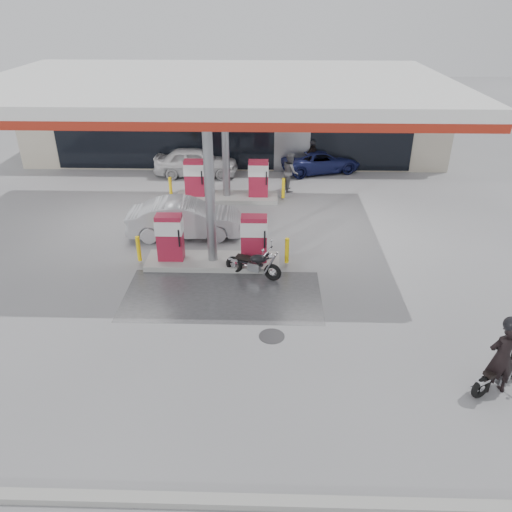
{
  "coord_description": "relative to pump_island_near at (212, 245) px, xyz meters",
  "views": [
    {
      "loc": [
        1.88,
        -12.84,
        8.2
      ],
      "look_at": [
        1.51,
        0.34,
        1.2
      ],
      "focal_mm": 35.0,
      "sensor_mm": 36.0,
      "label": 1
    }
  ],
  "objects": [
    {
      "name": "hatchback_silver",
      "position": [
        -1.25,
        2.2,
        -0.01
      ],
      "size": [
        4.34,
        1.78,
        1.4
      ],
      "primitive_type": "imported",
      "rotation": [
        0.0,
        0.0,
        1.64
      ],
      "color": "#ACAFB4",
      "rests_on": "ground"
    },
    {
      "name": "canopy",
      "position": [
        0.0,
        3.0,
        4.56
      ],
      "size": [
        16.0,
        10.02,
        5.51
      ],
      "color": "silver",
      "rests_on": "ground"
    },
    {
      "name": "parked_car_left",
      "position": [
        -9.1,
        12.0,
        -0.1
      ],
      "size": [
        4.48,
        2.49,
        1.23
      ],
      "primitive_type": "imported",
      "rotation": [
        0.0,
        0.0,
        1.76
      ],
      "color": "#9A9CA2",
      "rests_on": "ground"
    },
    {
      "name": "main_motorcycle",
      "position": [
        7.31,
        -5.8,
        -0.29
      ],
      "size": [
        1.65,
        1.05,
        0.94
      ],
      "rotation": [
        0.0,
        0.0,
        0.52
      ],
      "color": "black",
      "rests_on": "ground"
    },
    {
      "name": "biker_main",
      "position": [
        7.14,
        -5.9,
        0.24
      ],
      "size": [
        0.74,
        0.53,
        1.91
      ],
      "primitive_type": "imported",
      "rotation": [
        0.0,
        0.0,
        3.25
      ],
      "color": "black",
      "rests_on": "ground"
    },
    {
      "name": "pump_island_near",
      "position": [
        0.0,
        0.0,
        0.0
      ],
      "size": [
        5.14,
        1.3,
        1.78
      ],
      "color": "#9E9E99",
      "rests_on": "ground"
    },
    {
      "name": "parked_car_right",
      "position": [
        4.5,
        10.0,
        -0.15
      ],
      "size": [
        4.41,
        2.93,
        1.12
      ],
      "primitive_type": "imported",
      "rotation": [
        0.0,
        0.0,
        1.86
      ],
      "color": "navy",
      "rests_on": "ground"
    },
    {
      "name": "sedan_white",
      "position": [
        -1.78,
        9.2,
        -0.01
      ],
      "size": [
        4.14,
        1.67,
        1.41
      ],
      "primitive_type": "imported",
      "rotation": [
        0.0,
        0.0,
        1.57
      ],
      "color": "silver",
      "rests_on": "ground"
    },
    {
      "name": "kerb",
      "position": [
        0.0,
        -9.0,
        -0.64
      ],
      "size": [
        28.0,
        0.25,
        0.15
      ],
      "primitive_type": "cube",
      "color": "gray",
      "rests_on": "ground"
    },
    {
      "name": "store_building",
      "position": [
        0.01,
        13.94,
        1.3
      ],
      "size": [
        22.0,
        8.22,
        4.0
      ],
      "color": "beige",
      "rests_on": "ground"
    },
    {
      "name": "drain_cover",
      "position": [
        2.0,
        -4.0,
        -0.71
      ],
      "size": [
        0.7,
        0.7,
        0.01
      ],
      "primitive_type": "cylinder",
      "color": "#38383A",
      "rests_on": "ground"
    },
    {
      "name": "ground",
      "position": [
        0.0,
        -2.0,
        -0.71
      ],
      "size": [
        90.0,
        90.0,
        0.0
      ],
      "primitive_type": "plane",
      "color": "gray",
      "rests_on": "ground"
    },
    {
      "name": "parked_motorcycle",
      "position": [
        1.43,
        -0.81,
        -0.27
      ],
      "size": [
        1.85,
        1.0,
        0.99
      ],
      "rotation": [
        0.0,
        0.0,
        -0.36
      ],
      "color": "black",
      "rests_on": "ground"
    },
    {
      "name": "attendant",
      "position": [
        2.85,
        7.22,
        0.18
      ],
      "size": [
        0.76,
        0.93,
        1.78
      ],
      "primitive_type": "imported",
      "rotation": [
        0.0,
        0.0,
        1.67
      ],
      "color": "slate",
      "rests_on": "ground"
    },
    {
      "name": "wet_patch",
      "position": [
        0.5,
        -2.0,
        -0.71
      ],
      "size": [
        6.0,
        3.0,
        0.0
      ],
      "primitive_type": "cube",
      "color": "#4C4C4F",
      "rests_on": "ground"
    },
    {
      "name": "biker_walking",
      "position": [
        4.03,
        9.8,
        0.08
      ],
      "size": [
        0.97,
        0.88,
        1.59
      ],
      "primitive_type": "imported",
      "rotation": [
        0.0,
        0.0,
        0.68
      ],
      "color": "black",
      "rests_on": "ground"
    },
    {
      "name": "pump_island_far",
      "position": [
        0.0,
        6.0,
        0.0
      ],
      "size": [
        5.14,
        1.3,
        1.78
      ],
      "color": "#9E9E99",
      "rests_on": "ground"
    }
  ]
}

